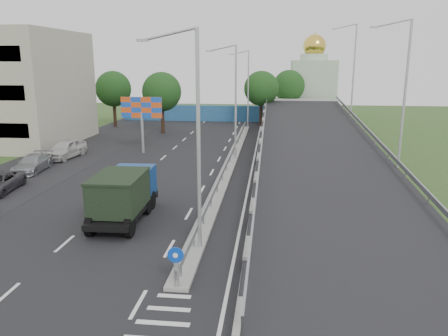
# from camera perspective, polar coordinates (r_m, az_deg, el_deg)

# --- Properties ---
(ground) EXTENTS (160.00, 160.00, 0.00)m
(ground) POSITION_cam_1_polar(r_m,az_deg,el_deg) (16.19, -7.91, -19.35)
(ground) COLOR #2D4C1E
(ground) RESTS_ON ground
(road_surface) EXTENTS (26.00, 90.00, 0.04)m
(road_surface) POSITION_cam_1_polar(r_m,az_deg,el_deg) (34.89, -4.76, -0.93)
(road_surface) COLOR black
(road_surface) RESTS_ON ground
(parking_strip) EXTENTS (8.00, 90.00, 0.05)m
(parking_strip) POSITION_cam_1_polar(r_m,az_deg,el_deg) (39.46, -23.63, -0.33)
(parking_strip) COLOR black
(parking_strip) RESTS_ON ground
(median) EXTENTS (1.00, 44.00, 0.20)m
(median) POSITION_cam_1_polar(r_m,az_deg,el_deg) (38.29, 0.79, 0.59)
(median) COLOR gray
(median) RESTS_ON ground
(overpass_ramp) EXTENTS (10.00, 50.00, 3.50)m
(overpass_ramp) POSITION_cam_1_polar(r_m,az_deg,el_deg) (37.98, 12.15, 2.72)
(overpass_ramp) COLOR gray
(overpass_ramp) RESTS_ON ground
(median_guardrail) EXTENTS (0.09, 44.00, 0.71)m
(median_guardrail) POSITION_cam_1_polar(r_m,az_deg,el_deg) (38.14, 0.79, 1.54)
(median_guardrail) COLOR gray
(median_guardrail) RESTS_ON median
(sign_bollard) EXTENTS (0.64, 0.23, 1.67)m
(sign_bollard) POSITION_cam_1_polar(r_m,az_deg,el_deg) (17.52, -6.26, -12.69)
(sign_bollard) COLOR black
(sign_bollard) RESTS_ON median
(lamp_post_near) EXTENTS (2.74, 0.18, 10.08)m
(lamp_post_near) POSITION_cam_1_polar(r_m,az_deg,el_deg) (19.65, -3.91, 4.93)
(lamp_post_near) COLOR #B2B5B7
(lamp_post_near) RESTS_ON median
(lamp_post_mid) EXTENTS (2.74, 0.18, 10.08)m
(lamp_post_mid) POSITION_cam_1_polar(r_m,az_deg,el_deg) (39.38, 1.26, 9.37)
(lamp_post_mid) COLOR #B2B5B7
(lamp_post_mid) RESTS_ON median
(lamp_post_far) EXTENTS (2.74, 0.18, 10.08)m
(lamp_post_far) POSITION_cam_1_polar(r_m,az_deg,el_deg) (59.29, 3.00, 10.82)
(lamp_post_far) COLOR #B2B5B7
(lamp_post_far) RESTS_ON median
(blue_wall) EXTENTS (30.00, 0.50, 2.40)m
(blue_wall) POSITION_cam_1_polar(r_m,az_deg,el_deg) (65.99, -0.33, 7.12)
(blue_wall) COLOR #245984
(blue_wall) RESTS_ON ground
(church) EXTENTS (7.00, 7.00, 13.80)m
(church) POSITION_cam_1_polar(r_m,az_deg,el_deg) (73.48, 11.52, 10.74)
(church) COLOR #B2CCAD
(church) RESTS_ON ground
(billboard) EXTENTS (4.00, 0.24, 5.50)m
(billboard) POSITION_cam_1_polar(r_m,az_deg,el_deg) (43.24, -10.72, 7.36)
(billboard) COLOR #B2B5B7
(billboard) RESTS_ON ground
(tree_left_mid) EXTENTS (4.80, 4.80, 7.60)m
(tree_left_mid) POSITION_cam_1_polar(r_m,az_deg,el_deg) (54.94, -8.13, 9.81)
(tree_left_mid) COLOR black
(tree_left_mid) RESTS_ON ground
(tree_median_far) EXTENTS (4.80, 4.80, 7.60)m
(tree_median_far) POSITION_cam_1_polar(r_m,az_deg,el_deg) (61.24, 4.90, 10.29)
(tree_median_far) COLOR black
(tree_median_far) RESTS_ON ground
(tree_left_far) EXTENTS (4.80, 4.80, 7.60)m
(tree_left_far) POSITION_cam_1_polar(r_m,az_deg,el_deg) (62.09, -14.26, 9.97)
(tree_left_far) COLOR black
(tree_left_far) RESTS_ON ground
(tree_ramp_far) EXTENTS (4.80, 4.80, 7.60)m
(tree_ramp_far) POSITION_cam_1_polar(r_m,az_deg,el_deg) (68.25, 8.48, 10.54)
(tree_ramp_far) COLOR black
(tree_ramp_far) RESTS_ON ground
(dump_truck) EXTENTS (2.64, 6.55, 2.86)m
(dump_truck) POSITION_cam_1_polar(r_m,az_deg,el_deg) (25.31, -12.93, -3.20)
(dump_truck) COLOR black
(dump_truck) RESTS_ON ground
(parked_car_d) EXTENTS (2.28, 4.85, 1.37)m
(parked_car_d) POSITION_cam_1_polar(r_m,az_deg,el_deg) (39.03, -23.73, 0.55)
(parked_car_d) COLOR gray
(parked_car_d) RESTS_ON ground
(parked_car_e) EXTENTS (2.65, 5.28, 1.72)m
(parked_car_e) POSITION_cam_1_polar(r_m,az_deg,el_deg) (43.38, -20.01, 2.35)
(parked_car_e) COLOR beige
(parked_car_e) RESTS_ON ground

